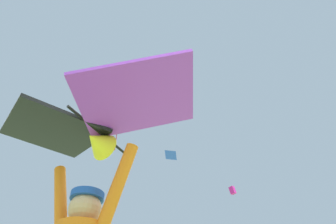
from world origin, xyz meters
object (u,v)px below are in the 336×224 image
object	(u,v)px
distant_kite_red_mid_right	(118,127)
distant_kite_blue_mid_left	(171,155)
distant_kite_magenta_high_left	(232,190)
held_stunt_kite	(93,122)

from	to	relation	value
distant_kite_red_mid_right	distant_kite_blue_mid_left	xyz separation A→B (m)	(5.11, -1.13, -4.54)
distant_kite_red_mid_right	distant_kite_blue_mid_left	bearing A→B (deg)	-12.44
distant_kite_magenta_high_left	distant_kite_red_mid_right	bearing A→B (deg)	-104.16
distant_kite_blue_mid_left	distant_kite_magenta_high_left	world-z (taller)	distant_kite_magenta_high_left
held_stunt_kite	distant_kite_red_mid_right	size ratio (longest dim) A/B	0.72
distant_kite_red_mid_right	distant_kite_blue_mid_left	size ratio (longest dim) A/B	2.89
held_stunt_kite	distant_kite_blue_mid_left	bearing A→B (deg)	110.87
held_stunt_kite	distant_kite_blue_mid_left	distance (m)	16.61
held_stunt_kite	distant_kite_magenta_high_left	size ratio (longest dim) A/B	1.97
distant_kite_blue_mid_left	distant_kite_magenta_high_left	size ratio (longest dim) A/B	0.95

